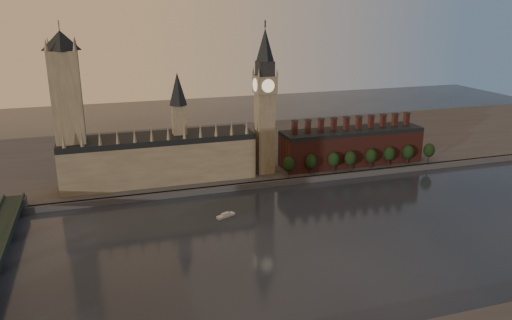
{
  "coord_description": "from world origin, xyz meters",
  "views": [
    {
      "loc": [
        -100.56,
        -218.05,
        119.58
      ],
      "look_at": [
        -13.92,
        55.0,
        31.4
      ],
      "focal_mm": 35.0,
      "sensor_mm": 36.0,
      "label": 1
    }
  ],
  "objects": [
    {
      "name": "embankment_tree_2",
      "position": [
        58.04,
        94.89,
        13.47
      ],
      "size": [
        8.6,
        8.6,
        14.88
      ],
      "color": "black",
      "rests_on": "north_bank"
    },
    {
      "name": "embankment_tree_1",
      "position": [
        40.19,
        95.13,
        13.47
      ],
      "size": [
        8.6,
        8.6,
        14.88
      ],
      "color": "black",
      "rests_on": "north_bank"
    },
    {
      "name": "big_ben",
      "position": [
        10.0,
        110.0,
        56.83
      ],
      "size": [
        15.0,
        15.0,
        107.0
      ],
      "color": "gray",
      "rests_on": "north_bank"
    },
    {
      "name": "north_bank",
      "position": [
        0.0,
        178.04,
        2.0
      ],
      "size": [
        900.0,
        182.0,
        4.0
      ],
      "color": "#48474C",
      "rests_on": "ground"
    },
    {
      "name": "embankment_tree_0",
      "position": [
        22.57,
        94.27,
        13.47
      ],
      "size": [
        8.6,
        8.6,
        14.88
      ],
      "color": "black",
      "rests_on": "north_bank"
    },
    {
      "name": "ground",
      "position": [
        0.0,
        0.0,
        0.0
      ],
      "size": [
        900.0,
        900.0,
        0.0
      ],
      "primitive_type": "plane",
      "color": "black",
      "rests_on": "ground"
    },
    {
      "name": "palace_of_westminster",
      "position": [
        -64.41,
        114.91,
        21.63
      ],
      "size": [
        130.0,
        30.3,
        74.0
      ],
      "color": "gray",
      "rests_on": "north_bank"
    },
    {
      "name": "embankment_tree_6",
      "position": [
        120.72,
        95.02,
        13.47
      ],
      "size": [
        8.6,
        8.6,
        14.88
      ],
      "color": "black",
      "rests_on": "north_bank"
    },
    {
      "name": "river_boat",
      "position": [
        -35.05,
        48.3,
        0.91
      ],
      "size": [
        12.27,
        8.08,
        2.39
      ],
      "rotation": [
        0.0,
        0.0,
        0.43
      ],
      "color": "silver",
      "rests_on": "ground"
    },
    {
      "name": "embankment_tree_3",
      "position": [
        70.92,
        93.75,
        13.47
      ],
      "size": [
        8.6,
        8.6,
        14.88
      ],
      "color": "black",
      "rests_on": "north_bank"
    },
    {
      "name": "embankment_tree_5",
      "position": [
        104.25,
        95.01,
        13.47
      ],
      "size": [
        8.6,
        8.6,
        14.88
      ],
      "color": "black",
      "rests_on": "north_bank"
    },
    {
      "name": "embankment_tree_7",
      "position": [
        139.09,
        94.45,
        13.47
      ],
      "size": [
        8.6,
        8.6,
        14.88
      ],
      "color": "black",
      "rests_on": "north_bank"
    },
    {
      "name": "embankment_tree_4",
      "position": [
        88.54,
        94.7,
        13.47
      ],
      "size": [
        8.6,
        8.6,
        14.88
      ],
      "color": "black",
      "rests_on": "north_bank"
    },
    {
      "name": "victoria_tower",
      "position": [
        -120.0,
        115.0,
        59.09
      ],
      "size": [
        24.0,
        24.0,
        108.0
      ],
      "color": "gray",
      "rests_on": "north_bank"
    },
    {
      "name": "chimney_block",
      "position": [
        80.0,
        110.0,
        17.82
      ],
      "size": [
        110.0,
        25.0,
        37.0
      ],
      "color": "#53241F",
      "rests_on": "north_bank"
    }
  ]
}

